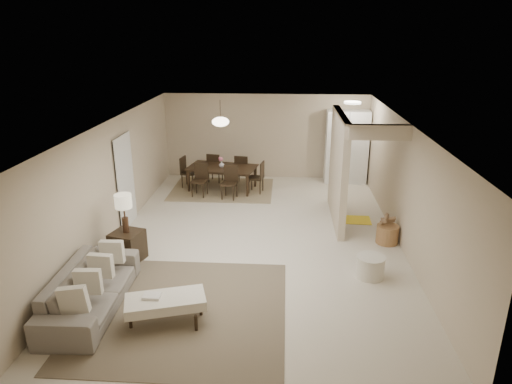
# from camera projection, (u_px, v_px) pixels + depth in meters

# --- Properties ---
(floor) EXTENTS (9.00, 9.00, 0.00)m
(floor) POSITION_uv_depth(u_px,v_px,m) (256.00, 239.00, 9.75)
(floor) COLOR beige
(floor) RESTS_ON ground
(ceiling) EXTENTS (9.00, 9.00, 0.00)m
(ceiling) POSITION_uv_depth(u_px,v_px,m) (256.00, 123.00, 8.92)
(ceiling) COLOR white
(ceiling) RESTS_ON back_wall
(back_wall) EXTENTS (6.00, 0.00, 6.00)m
(back_wall) POSITION_uv_depth(u_px,v_px,m) (266.00, 136.00, 13.57)
(back_wall) COLOR #C3B293
(back_wall) RESTS_ON floor
(left_wall) EXTENTS (0.00, 9.00, 9.00)m
(left_wall) POSITION_uv_depth(u_px,v_px,m) (113.00, 181.00, 9.52)
(left_wall) COLOR #C3B293
(left_wall) RESTS_ON floor
(right_wall) EXTENTS (0.00, 9.00, 9.00)m
(right_wall) POSITION_uv_depth(u_px,v_px,m) (405.00, 187.00, 9.15)
(right_wall) COLOR #C3B293
(right_wall) RESTS_ON floor
(partition) EXTENTS (0.15, 2.50, 2.50)m
(partition) POSITION_uv_depth(u_px,v_px,m) (338.00, 168.00, 10.40)
(partition) COLOR #C3B293
(partition) RESTS_ON floor
(doorway) EXTENTS (0.04, 0.90, 2.04)m
(doorway) POSITION_uv_depth(u_px,v_px,m) (125.00, 182.00, 10.16)
(doorway) COLOR black
(doorway) RESTS_ON floor
(pantry_cabinet) EXTENTS (1.20, 0.55, 2.10)m
(pantry_cabinet) POSITION_uv_depth(u_px,v_px,m) (346.00, 147.00, 13.17)
(pantry_cabinet) COLOR white
(pantry_cabinet) RESTS_ON floor
(flush_light) EXTENTS (0.44, 0.44, 0.05)m
(flush_light) POSITION_uv_depth(u_px,v_px,m) (353.00, 103.00, 11.81)
(flush_light) COLOR white
(flush_light) RESTS_ON ceiling
(living_rug) EXTENTS (3.20, 3.20, 0.01)m
(living_rug) POSITION_uv_depth(u_px,v_px,m) (184.00, 310.00, 7.23)
(living_rug) COLOR brown
(living_rug) RESTS_ON floor
(sofa) EXTENTS (2.36, 0.98, 0.68)m
(sofa) POSITION_uv_depth(u_px,v_px,m) (91.00, 289.00, 7.21)
(sofa) COLOR slate
(sofa) RESTS_ON floor
(ottoman_bench) EXTENTS (1.29, 0.86, 0.42)m
(ottoman_bench) POSITION_uv_depth(u_px,v_px,m) (165.00, 302.00, 6.85)
(ottoman_bench) COLOR silver
(ottoman_bench) RESTS_ON living_rug
(side_table) EXTENTS (0.66, 0.66, 0.59)m
(side_table) POSITION_uv_depth(u_px,v_px,m) (128.00, 246.00, 8.75)
(side_table) COLOR black
(side_table) RESTS_ON floor
(table_lamp) EXTENTS (0.32, 0.32, 0.76)m
(table_lamp) POSITION_uv_depth(u_px,v_px,m) (123.00, 205.00, 8.47)
(table_lamp) COLOR #432B1C
(table_lamp) RESTS_ON side_table
(round_pouf) EXTENTS (0.51, 0.51, 0.40)m
(round_pouf) POSITION_uv_depth(u_px,v_px,m) (370.00, 267.00, 8.18)
(round_pouf) COLOR silver
(round_pouf) RESTS_ON floor
(wicker_basket) EXTENTS (0.55, 0.55, 0.39)m
(wicker_basket) POSITION_uv_depth(u_px,v_px,m) (387.00, 234.00, 9.52)
(wicker_basket) COLOR #95623B
(wicker_basket) RESTS_ON floor
(dining_rug) EXTENTS (2.80, 2.10, 0.01)m
(dining_rug) POSITION_uv_depth(u_px,v_px,m) (222.00, 189.00, 12.82)
(dining_rug) COLOR #806E4F
(dining_rug) RESTS_ON floor
(dining_table) EXTENTS (2.03, 1.37, 0.66)m
(dining_table) POSITION_uv_depth(u_px,v_px,m) (222.00, 178.00, 12.71)
(dining_table) COLOR black
(dining_table) RESTS_ON dining_rug
(dining_chairs) EXTENTS (2.38, 1.89, 0.87)m
(dining_chairs) POSITION_uv_depth(u_px,v_px,m) (222.00, 175.00, 12.68)
(dining_chairs) COLOR black
(dining_chairs) RESTS_ON dining_rug
(vase) EXTENTS (0.19, 0.19, 0.17)m
(vase) POSITION_uv_depth(u_px,v_px,m) (222.00, 164.00, 12.58)
(vase) COLOR silver
(vase) RESTS_ON dining_table
(yellow_mat) EXTENTS (0.90, 0.57, 0.01)m
(yellow_mat) POSITION_uv_depth(u_px,v_px,m) (352.00, 220.00, 10.74)
(yellow_mat) COLOR yellow
(yellow_mat) RESTS_ON floor
(pendant_light) EXTENTS (0.46, 0.46, 0.71)m
(pendant_light) POSITION_uv_depth(u_px,v_px,m) (221.00, 122.00, 12.18)
(pendant_light) COLOR #432B1C
(pendant_light) RESTS_ON ceiling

